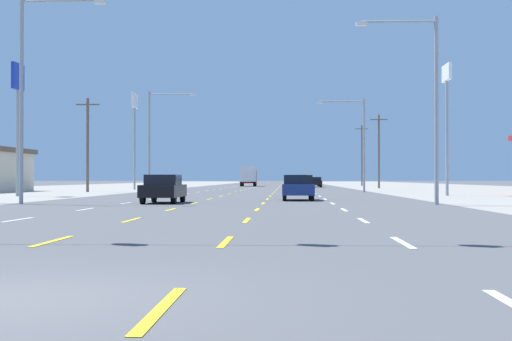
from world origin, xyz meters
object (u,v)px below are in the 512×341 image
Objects in this scene: pole_sign_left_row_2 at (135,115)px; streetlight_right_row_1 at (358,137)px; box_truck_inner_left_farther at (248,175)px; hatchback_inner_right_mid at (297,185)px; streetlight_right_row_0 at (428,95)px; streetlight_left_row_0 at (30,84)px; sedan_far_right_far at (314,182)px; pole_sign_left_row_1 at (18,96)px; streetlight_left_row_1 at (154,133)px; sedan_far_right_midfar at (315,182)px; pole_sign_right_row_1 at (447,96)px; sedan_inner_left_nearest at (163,188)px; sedan_inner_right_near at (298,187)px.

pole_sign_left_row_2 reaches higher than streetlight_right_row_1.
streetlight_right_row_1 reaches higher than box_truck_inner_left_farther.
streetlight_right_row_0 reaches higher than hatchback_inner_right_mid.
pole_sign_left_row_2 is 46.20m from streetlight_left_row_0.
hatchback_inner_right_mid is 0.54× the size of box_truck_inner_left_farther.
sedan_far_right_far is 10.43m from box_truck_inner_left_farther.
streetlight_left_row_1 is at bearing 70.25° from pole_sign_left_row_1.
box_truck_inner_left_farther is at bearing 99.11° from streetlight_right_row_0.
box_truck_inner_left_farther is at bearing 85.43° from streetlight_left_row_0.
streetlight_left_row_1 is at bearing -70.11° from pole_sign_left_row_2.
streetlight_left_row_1 reaches higher than hatchback_inner_right_mid.
streetlight_right_row_0 is 1.04× the size of streetlight_right_row_1.
pole_sign_left_row_2 is 1.19× the size of streetlight_right_row_0.
pole_sign_left_row_1 is 1.03× the size of streetlight_right_row_0.
sedan_far_right_midfar is 58.13m from pole_sign_left_row_1.
streetlight_left_row_0 is (-16.82, -80.29, 5.19)m from sedan_far_right_far.
pole_sign_left_row_1 is at bearing -113.47° from sedan_far_right_midfar.
pole_sign_left_row_2 reaches higher than pole_sign_right_row_1.
box_truck_inner_left_farther is at bearing 89.89° from sedan_inner_left_nearest.
pole_sign_left_row_1 is at bearing -145.04° from streetlight_right_row_1.
pole_sign_right_row_1 is (11.00, -2.47, 6.52)m from hatchback_inner_right_mid.
sedan_far_right_midfar is at bearing -50.96° from box_truck_inner_left_farther.
sedan_inner_right_near is 15.90m from streetlight_left_row_0.
sedan_inner_left_nearest is at bearing -112.37° from streetlight_right_row_1.
streetlight_left_row_0 is at bearing -67.61° from pole_sign_left_row_1.
sedan_far_right_far is 41.10m from pole_sign_left_row_2.
streetlight_right_row_1 is at bearing -74.83° from box_truck_inner_left_farther.
pole_sign_right_row_1 reaches higher than hatchback_inner_right_mid.
pole_sign_right_row_1 is at bearing 43.04° from sedan_inner_left_nearest.
pole_sign_right_row_1 is 28.52m from streetlight_left_row_1.
hatchback_inner_right_mid is 0.38× the size of streetlight_left_row_0.
sedan_inner_right_near is 1.00× the size of sedan_far_right_midfar.
sedan_inner_right_near is 0.48× the size of pole_sign_left_row_1.
sedan_inner_left_nearest and sedan_far_right_far have the same top height.
box_truck_inner_left_farther is 37.32m from pole_sign_left_row_2.
sedan_inner_right_near is 27.60m from streetlight_right_row_1.
streetlight_right_row_0 is (2.85, -68.52, 4.53)m from sedan_far_right_midfar.
sedan_far_right_far is 0.44× the size of streetlight_left_row_0.
sedan_far_right_far is (3.50, 73.33, 0.00)m from sedan_inner_right_near.
streetlight_right_row_0 reaches higher than streetlight_right_row_1.
hatchback_inner_right_mid is 0.41× the size of streetlight_left_row_1.
pole_sign_right_row_1 is at bearing -31.25° from streetlight_left_row_1.
box_truck_inner_left_farther is 0.70× the size of streetlight_left_row_0.
streetlight_left_row_1 reaches higher than sedan_far_right_far.
pole_sign_left_row_2 reaches higher than pole_sign_left_row_1.
streetlight_left_row_1 is at bearing 120.07° from streetlight_right_row_0.
streetlight_left_row_1 is (4.49, -12.41, -2.77)m from pole_sign_left_row_2.
sedan_inner_right_near is at bearing -65.53° from pole_sign_left_row_2.
sedan_far_right_midfar is 0.44× the size of streetlight_left_row_0.
sedan_far_right_midfar is (3.21, 47.29, -0.03)m from hatchback_inner_right_mid.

